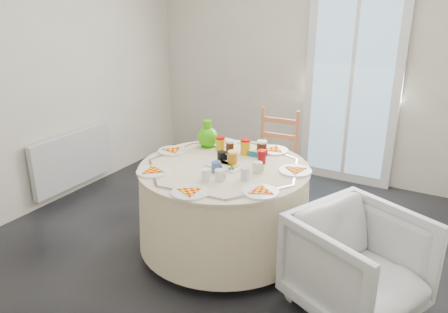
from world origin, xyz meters
The scene contains 14 objects.
floor centered at (0.00, 0.00, 0.00)m, with size 4.00×4.00×0.00m, color black.
wall_back centered at (0.00, 2.00, 1.30)m, with size 4.00×0.02×2.60m, color #BCB5A3.
wall_left centered at (-2.00, 0.00, 1.30)m, with size 0.02×4.00×2.60m, color #BCB5A3.
glass_door centered at (0.40, 1.95, 1.05)m, with size 1.00×0.08×2.10m, color silver.
radiator centered at (-1.94, 0.20, 0.38)m, with size 0.07×1.00×0.55m, color silver.
table centered at (-0.07, 0.05, 0.38)m, with size 1.36×1.36×0.69m, color beige.
wooden_chair centered at (-0.08, 1.04, 0.47)m, with size 0.42×0.40×0.93m, color #BD6E41, non-canonical shape.
armchair centered at (1.05, -0.18, 0.39)m, with size 0.73×0.68×0.75m, color silver.
place_settings centered at (-0.07, 0.05, 0.77)m, with size 1.34×1.34×0.02m, color white, non-canonical shape.
jar_cluster centered at (-0.07, 0.30, 0.82)m, with size 0.50×0.25×0.14m, color olive, non-canonical shape.
butter_tub centered at (0.06, 0.39, 0.79)m, with size 0.14×0.10×0.05m, color #0B648F.
green_pitcher centered at (-0.42, 0.38, 0.87)m, with size 0.18×0.18×0.23m, color #3CAD09, non-canonical shape.
cheese_platter centered at (-0.06, 0.06, 0.77)m, with size 0.29×0.18×0.04m, color white, non-canonical shape.
mugs_glasses centered at (0.04, 0.02, 0.81)m, with size 0.54×0.54×0.10m, color gray, non-canonical shape.
Camera 1 is at (1.48, -2.68, 1.97)m, focal length 35.00 mm.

